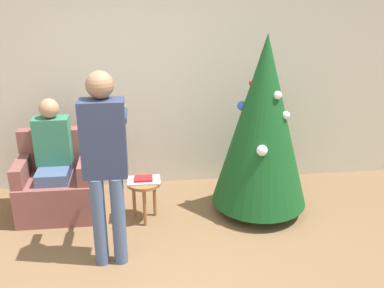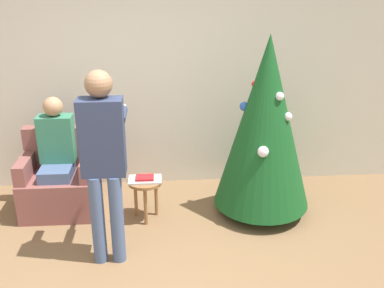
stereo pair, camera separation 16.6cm
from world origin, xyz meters
name	(u,v)px [view 1 (the left image)]	position (x,y,z in m)	size (l,w,h in m)	color
wall_back	(141,74)	(0.00, 2.23, 1.35)	(8.00, 0.06, 2.70)	beige
christmas_tree	(263,122)	(1.21, 1.39, 1.01)	(1.00, 1.00, 1.90)	brown
armchair	(57,185)	(-0.93, 1.59, 0.32)	(0.77, 0.63, 0.88)	brown
person_seated	(53,154)	(-0.93, 1.57, 0.68)	(0.36, 0.46, 1.25)	#475B84
person_standing	(105,155)	(-0.32, 0.67, 1.02)	(0.39, 0.57, 1.72)	#475B84
side_stool	(144,188)	(-0.01, 1.32, 0.36)	(0.35, 0.35, 0.44)	olive
laptop	(144,180)	(-0.01, 1.32, 0.45)	(0.34, 0.21, 0.02)	silver
book	(143,178)	(-0.01, 1.32, 0.47)	(0.18, 0.14, 0.02)	#B21E23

